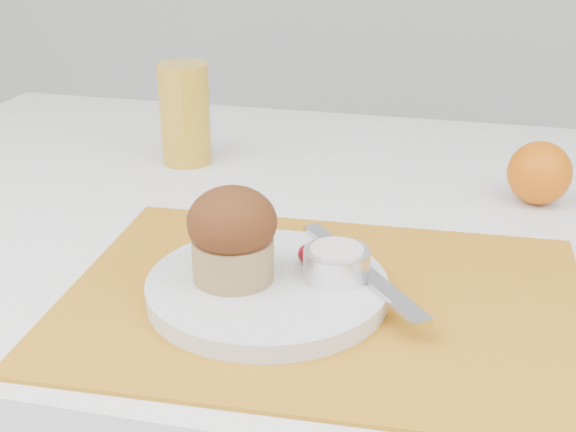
% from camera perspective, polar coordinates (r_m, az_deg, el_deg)
% --- Properties ---
extents(placemat, '(0.48, 0.36, 0.00)m').
position_cam_1_polar(placemat, '(0.73, 2.51, -5.99)').
color(placemat, '#C47B1B').
rests_on(placemat, table).
extents(plate, '(0.27, 0.27, 0.02)m').
position_cam_1_polar(plate, '(0.72, -1.49, -5.16)').
color(plate, silver).
rests_on(plate, placemat).
extents(ramekin, '(0.07, 0.07, 0.03)m').
position_cam_1_polar(ramekin, '(0.72, 3.47, -3.39)').
color(ramekin, white).
rests_on(ramekin, plate).
extents(cream, '(0.06, 0.06, 0.01)m').
position_cam_1_polar(cream, '(0.71, 3.49, -2.48)').
color(cream, silver).
rests_on(cream, ramekin).
extents(raspberry_near, '(0.02, 0.02, 0.02)m').
position_cam_1_polar(raspberry_near, '(0.75, 1.87, -2.73)').
color(raspberry_near, '#570210').
rests_on(raspberry_near, plate).
extents(raspberry_far, '(0.02, 0.02, 0.02)m').
position_cam_1_polar(raspberry_far, '(0.74, 1.50, -2.72)').
color(raspberry_far, '#5F020A').
rests_on(raspberry_far, plate).
extents(butter_knife, '(0.14, 0.17, 0.01)m').
position_cam_1_polar(butter_knife, '(0.73, 5.22, -3.81)').
color(butter_knife, '#B5B8BE').
rests_on(butter_knife, plate).
extents(orange, '(0.07, 0.07, 0.07)m').
position_cam_1_polar(orange, '(0.97, 17.45, 2.94)').
color(orange, '#DD6407').
rests_on(orange, table).
extents(juice_glass, '(0.08, 0.08, 0.13)m').
position_cam_1_polar(juice_glass, '(1.06, -7.34, 7.21)').
color(juice_glass, gold).
rests_on(juice_glass, table).
extents(muffin, '(0.09, 0.09, 0.09)m').
position_cam_1_polar(muffin, '(0.71, -3.98, -1.32)').
color(muffin, tan).
rests_on(muffin, plate).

